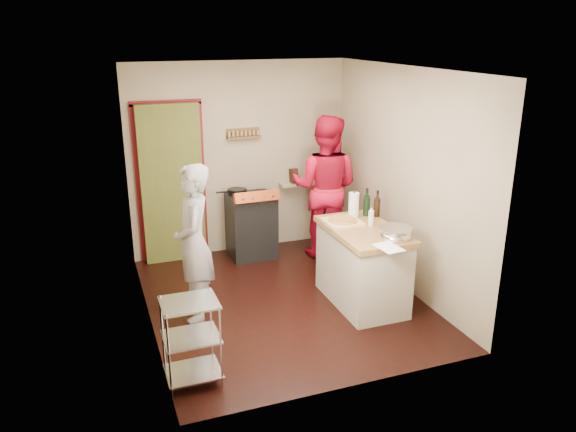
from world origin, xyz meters
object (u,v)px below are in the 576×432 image
(stove, at_px, (251,225))
(island, at_px, (363,264))
(person_stripe, at_px, (194,243))
(person_red, at_px, (325,187))
(wire_shelving, at_px, (191,338))

(stove, xyz_separation_m, island, (0.78, -1.77, 0.03))
(stove, height_order, person_stripe, person_stripe)
(island, height_order, person_red, person_red)
(island, bearing_deg, wire_shelving, -157.84)
(wire_shelving, relative_size, person_stripe, 0.47)
(wire_shelving, distance_m, person_red, 3.30)
(stove, distance_m, wire_shelving, 2.94)
(island, distance_m, person_stripe, 1.89)
(person_stripe, bearing_deg, stove, 152.63)
(stove, relative_size, person_stripe, 0.59)
(island, relative_size, person_red, 0.70)
(island, bearing_deg, person_red, 83.31)
(person_stripe, bearing_deg, wire_shelving, -4.42)
(wire_shelving, xyz_separation_m, person_red, (2.28, 2.33, 0.53))
(stove, bearing_deg, wire_shelving, -116.85)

